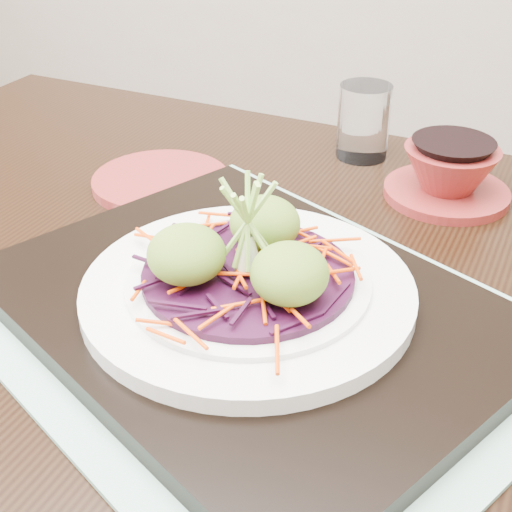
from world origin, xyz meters
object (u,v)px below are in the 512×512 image
(white_plate, at_px, (248,289))
(terracotta_side_plate, at_px, (161,181))
(dining_table, at_px, (259,373))
(serving_tray, at_px, (248,307))
(water_glass, at_px, (364,122))
(terracotta_bowl_set, at_px, (449,176))

(white_plate, height_order, terracotta_side_plate, white_plate)
(dining_table, xyz_separation_m, terracotta_side_plate, (-0.18, 0.16, 0.11))
(serving_tray, relative_size, water_glass, 4.65)
(terracotta_side_plate, relative_size, water_glass, 1.73)
(dining_table, height_order, white_plate, white_plate)
(dining_table, xyz_separation_m, serving_tray, (0.01, -0.05, 0.11))
(water_glass, bearing_deg, terracotta_bowl_set, -34.98)
(serving_tray, bearing_deg, terracotta_side_plate, 159.50)
(water_glass, bearing_deg, white_plate, -92.81)
(terracotta_side_plate, height_order, terracotta_bowl_set, terracotta_bowl_set)
(dining_table, relative_size, water_glass, 14.26)
(serving_tray, relative_size, terracotta_bowl_set, 2.44)
(dining_table, distance_m, white_plate, 0.14)
(serving_tray, bearing_deg, white_plate, 78.00)
(dining_table, height_order, terracotta_side_plate, terracotta_side_plate)
(white_plate, bearing_deg, terracotta_bowl_set, 65.57)
(terracotta_bowl_set, bearing_deg, water_glass, 145.02)
(dining_table, distance_m, terracotta_bowl_set, 0.31)
(white_plate, bearing_deg, water_glass, 87.19)
(serving_tray, bearing_deg, dining_table, 126.05)
(dining_table, xyz_separation_m, water_glass, (0.02, 0.32, 0.15))
(white_plate, distance_m, water_glass, 0.37)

